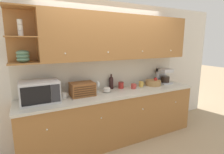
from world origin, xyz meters
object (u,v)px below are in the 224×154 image
object	(u,v)px
mug_patterned_third	(65,95)
bread_box	(82,89)
microwave	(40,92)
coffee_maker	(164,76)
fruit_basket	(153,83)
mug	(134,86)
mug_blue_second	(141,84)
wine_glass	(98,85)
wine_bottle	(111,82)
bowl_stack_on_counter	(107,90)
storage_canister	(121,85)

from	to	relation	value
mug_patterned_third	bread_box	bearing A→B (deg)	-1.45
microwave	coffee_maker	world-z (taller)	microwave
fruit_basket	microwave	bearing A→B (deg)	-178.75
mug	bread_box	bearing A→B (deg)	178.82
mug_blue_second	fruit_basket	xyz separation A→B (m)	(0.31, -0.01, 0.00)
wine_glass	mug_blue_second	xyz separation A→B (m)	(0.95, -0.03, -0.09)
wine_glass	fruit_basket	world-z (taller)	wine_glass
mug	mug_blue_second	xyz separation A→B (m)	(0.22, 0.05, 0.01)
bread_box	wine_bottle	distance (m)	0.68
bread_box	microwave	bearing A→B (deg)	-177.00
bread_box	mug	size ratio (longest dim) A/B	3.77
microwave	wine_glass	size ratio (longest dim) A/B	2.69
wine_bottle	coffee_maker	xyz separation A→B (m)	(1.26, -0.11, 0.03)
mug	fruit_basket	bearing A→B (deg)	3.79
wine_glass	bowl_stack_on_counter	distance (m)	0.19
mug	coffee_maker	bearing A→B (deg)	6.29
bowl_stack_on_counter	fruit_basket	world-z (taller)	fruit_basket
bread_box	mug_blue_second	world-z (taller)	bread_box
storage_canister	mug_blue_second	distance (m)	0.44
coffee_maker	bread_box	bearing A→B (deg)	-177.77
microwave	bread_box	distance (m)	0.68
wine_glass	coffee_maker	distance (m)	1.59
microwave	wine_bottle	size ratio (longest dim) A/B	1.94
bowl_stack_on_counter	wine_bottle	world-z (taller)	wine_bottle
bowl_stack_on_counter	mug	xyz separation A→B (m)	(0.58, -0.02, 0.00)
storage_canister	microwave	bearing A→B (deg)	-174.33
wine_glass	wine_bottle	size ratio (longest dim) A/B	0.72
storage_canister	mug	size ratio (longest dim) A/B	1.20
microwave	mug_patterned_third	bearing A→B (deg)	6.49
bowl_stack_on_counter	storage_canister	xyz separation A→B (m)	(0.37, 0.11, 0.02)
microwave	mug_patterned_third	xyz separation A→B (m)	(0.38, 0.04, -0.12)
bread_box	storage_canister	xyz separation A→B (m)	(0.83, 0.11, -0.05)
storage_canister	wine_glass	bearing A→B (deg)	-173.88
wine_glass	wine_bottle	world-z (taller)	wine_bottle
wine_glass	coffee_maker	size ratio (longest dim) A/B	0.64
mug	mug_blue_second	world-z (taller)	mug_blue_second
bowl_stack_on_counter	coffee_maker	distance (m)	1.45
storage_canister	mug_blue_second	world-z (taller)	storage_canister
bread_box	wine_glass	world-z (taller)	bread_box
microwave	coffee_maker	size ratio (longest dim) A/B	1.71
bread_box	mug_blue_second	size ratio (longest dim) A/B	3.67
wine_bottle	mug_blue_second	xyz separation A→B (m)	(0.61, -0.16, -0.08)
microwave	fruit_basket	size ratio (longest dim) A/B	1.75
mug_blue_second	mug	bearing A→B (deg)	-167.47
bowl_stack_on_counter	wine_glass	bearing A→B (deg)	158.56
storage_canister	fruit_basket	bearing A→B (deg)	-7.78
mug_patterned_third	coffee_maker	size ratio (longest dim) A/B	0.29
wine_glass	storage_canister	world-z (taller)	wine_glass
microwave	bread_box	xyz separation A→B (m)	(0.68, 0.04, -0.05)
wine_glass	fruit_basket	distance (m)	1.26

